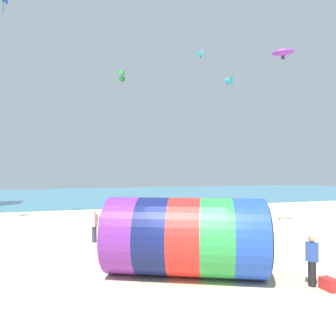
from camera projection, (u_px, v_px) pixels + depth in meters
name	position (u px, v px, depth m)	size (l,w,h in m)	color
ground_plane	(193.00, 292.00, 9.13)	(120.00, 120.00, 0.00)	beige
sea	(95.00, 194.00, 49.09)	(120.00, 40.00, 0.10)	teal
giant_inflatable_tube	(186.00, 236.00, 10.63)	(6.12, 4.80, 2.73)	purple
kite_handler	(312.00, 260.00, 9.57)	(0.40, 0.42, 1.63)	black
kite_purple_parafoil	(283.00, 52.00, 18.87)	(1.45, 1.28, 0.76)	purple
kite_cyan_delta	(227.00, 81.00, 25.84)	(1.11, 1.14, 1.45)	#2DB2C6
kite_green_box	(122.00, 76.00, 21.15)	(0.39, 0.39, 0.78)	green
kite_cyan_parafoil	(200.00, 54.00, 19.01)	(0.39, 0.81, 0.44)	#2DB2C6
bystander_near_water	(94.00, 226.00, 15.64)	(0.38, 0.42, 1.69)	#383D56
bystander_mid_beach	(210.00, 221.00, 16.81)	(0.41, 0.31, 1.75)	#726651
bystander_far_left	(102.00, 227.00, 15.58)	(0.35, 0.42, 1.55)	#726651
cooler_box	(329.00, 284.00, 9.23)	(0.52, 0.36, 0.36)	red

